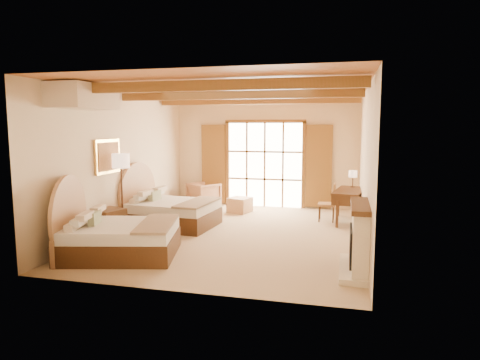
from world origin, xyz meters
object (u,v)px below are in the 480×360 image
(nightstand, at_px, (109,225))
(armchair, at_px, (204,194))
(bed_far, at_px, (167,209))
(bed_near, at_px, (113,234))
(desk, at_px, (349,205))

(nightstand, distance_m, armchair, 4.20)
(bed_far, height_order, nightstand, bed_far)
(nightstand, xyz_separation_m, armchair, (0.73, 4.13, 0.03))
(nightstand, height_order, armchair, armchair)
(bed_near, height_order, nightstand, bed_near)
(armchair, bearing_deg, nightstand, 114.75)
(bed_near, relative_size, nightstand, 3.52)
(bed_far, relative_size, desk, 1.34)
(bed_near, distance_m, bed_far, 2.49)
(desk, bearing_deg, bed_near, -128.46)
(nightstand, relative_size, desk, 0.42)
(bed_near, height_order, bed_far, bed_far)
(bed_far, xyz_separation_m, nightstand, (-0.65, -1.53, -0.07))
(bed_near, xyz_separation_m, armchair, (0.05, 5.10, -0.04))
(bed_near, height_order, armchair, bed_near)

